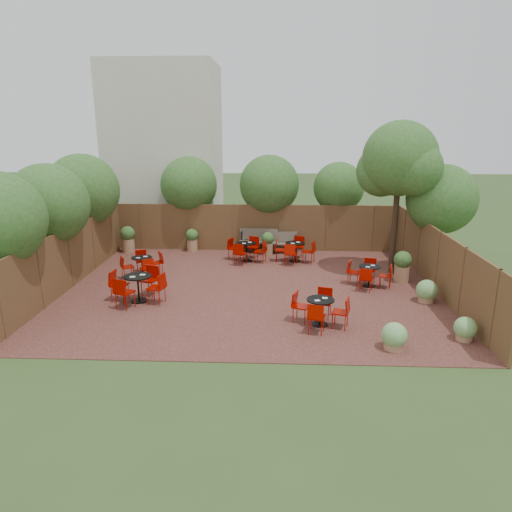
{
  "coord_description": "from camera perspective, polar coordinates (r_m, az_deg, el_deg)",
  "views": [
    {
      "loc": [
        0.8,
        -14.45,
        5.16
      ],
      "look_at": [
        0.15,
        0.5,
        1.0
      ],
      "focal_mm": 32.58,
      "sensor_mm": 36.0,
      "label": 1
    }
  ],
  "objects": [
    {
      "name": "neighbour_building",
      "position": [
        23.09,
        -11.04,
        12.38
      ],
      "size": [
        5.0,
        4.0,
        8.0
      ],
      "primitive_type": "cube",
      "color": "beige",
      "rests_on": "ground"
    },
    {
      "name": "low_shrubs",
      "position": [
        13.28,
        20.13,
        -6.77
      ],
      "size": [
        2.47,
        3.83,
        0.69
      ],
      "color": "#986E4C",
      "rests_on": "courtyard_paving"
    },
    {
      "name": "bistro_tables",
      "position": [
        15.81,
        -1.33,
        -1.77
      ],
      "size": [
        9.34,
        7.69,
        0.95
      ],
      "color": "black",
      "rests_on": "courtyard_paving"
    },
    {
      "name": "fence_left",
      "position": [
        16.5,
        -21.94,
        -0.22
      ],
      "size": [
        0.08,
        10.0,
        2.0
      ],
      "primitive_type": "cube",
      "color": "brown",
      "rests_on": "ground"
    },
    {
      "name": "park_bench_right",
      "position": [
        19.65,
        0.33,
        1.92
      ],
      "size": [
        1.66,
        0.65,
        1.0
      ],
      "rotation": [
        0.0,
        0.0,
        -0.08
      ],
      "color": "brown",
      "rests_on": "courtyard_paving"
    },
    {
      "name": "overhang_foliage",
      "position": [
        17.47,
        -8.35,
        7.49
      ],
      "size": [
        15.81,
        10.72,
        2.77
      ],
      "color": "#2C591C",
      "rests_on": "ground"
    },
    {
      "name": "courtyard_tree",
      "position": [
        17.04,
        17.19,
        10.79
      ],
      "size": [
        2.75,
        2.65,
        5.39
      ],
      "rotation": [
        0.0,
        0.0,
        0.31
      ],
      "color": "black",
      "rests_on": "courtyard_paving"
    },
    {
      "name": "ground",
      "position": [
        15.36,
        -0.64,
        -4.09
      ],
      "size": [
        80.0,
        80.0,
        0.0
      ],
      "primitive_type": "plane",
      "color": "#354F23",
      "rests_on": "ground"
    },
    {
      "name": "fence_right",
      "position": [
        15.91,
        21.47,
        -0.73
      ],
      "size": [
        0.08,
        10.0,
        2.0
      ],
      "primitive_type": "cube",
      "color": "brown",
      "rests_on": "ground"
    },
    {
      "name": "park_bench_left",
      "position": [
        19.64,
        3.04,
        1.7
      ],
      "size": [
        1.45,
        0.61,
        0.87
      ],
      "rotation": [
        0.0,
        0.0,
        0.11
      ],
      "color": "brown",
      "rests_on": "courtyard_paving"
    },
    {
      "name": "planters",
      "position": [
        18.53,
        -2.26,
        1.23
      ],
      "size": [
        11.19,
        4.33,
        1.12
      ],
      "color": "#986E4C",
      "rests_on": "courtyard_paving"
    },
    {
      "name": "courtyard_paving",
      "position": [
        15.36,
        -0.64,
        -4.05
      ],
      "size": [
        12.0,
        10.0,
        0.02
      ],
      "primitive_type": "cube",
      "color": "#331A15",
      "rests_on": "ground"
    },
    {
      "name": "fence_back",
      "position": [
        19.9,
        0.13,
        3.48
      ],
      "size": [
        12.0,
        0.08,
        2.0
      ],
      "primitive_type": "cube",
      "color": "brown",
      "rests_on": "ground"
    }
  ]
}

